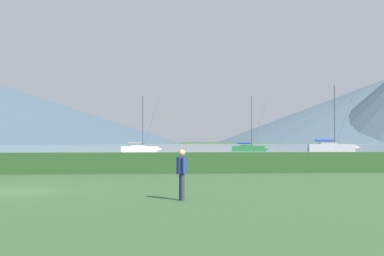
{
  "coord_description": "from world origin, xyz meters",
  "views": [
    {
      "loc": [
        5.51,
        -21.39,
        1.95
      ],
      "look_at": [
        12.04,
        56.45,
        3.66
      ],
      "focal_mm": 51.44,
      "sensor_mm": 36.0,
      "label": 1
    }
  ],
  "objects_px": {
    "sailboat_slip_6": "(332,147)",
    "sailboat_slip_0": "(249,148)",
    "sailboat_slip_2": "(140,148)",
    "person_standing_walker": "(182,170)"
  },
  "relations": [
    {
      "from": "sailboat_slip_6",
      "to": "sailboat_slip_0",
      "type": "bearing_deg",
      "value": -175.97
    },
    {
      "from": "sailboat_slip_0",
      "to": "sailboat_slip_6",
      "type": "xyz_separation_m",
      "value": [
        14.57,
        -1.38,
        0.19
      ]
    },
    {
      "from": "sailboat_slip_0",
      "to": "sailboat_slip_2",
      "type": "height_order",
      "value": "sailboat_slip_0"
    },
    {
      "from": "sailboat_slip_2",
      "to": "person_standing_walker",
      "type": "relative_size",
      "value": 5.6
    },
    {
      "from": "sailboat_slip_6",
      "to": "person_standing_walker",
      "type": "height_order",
      "value": "sailboat_slip_6"
    },
    {
      "from": "sailboat_slip_6",
      "to": "person_standing_walker",
      "type": "xyz_separation_m",
      "value": [
        -31.8,
        -77.6,
        0.21
      ]
    },
    {
      "from": "sailboat_slip_0",
      "to": "sailboat_slip_6",
      "type": "distance_m",
      "value": 14.64
    },
    {
      "from": "sailboat_slip_2",
      "to": "person_standing_walker",
      "type": "bearing_deg",
      "value": -76.21
    },
    {
      "from": "sailboat_slip_2",
      "to": "person_standing_walker",
      "type": "distance_m",
      "value": 72.63
    },
    {
      "from": "sailboat_slip_0",
      "to": "person_standing_walker",
      "type": "distance_m",
      "value": 80.84
    }
  ]
}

